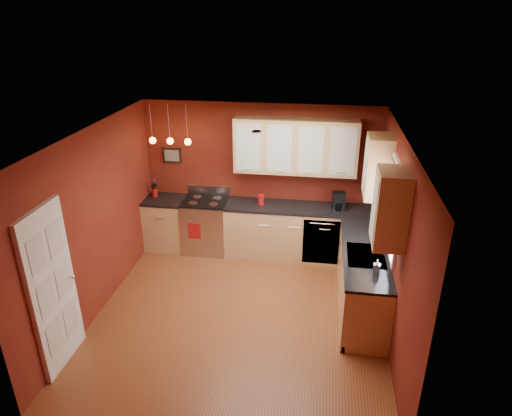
# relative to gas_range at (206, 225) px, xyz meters

# --- Properties ---
(floor) EXTENTS (4.20, 4.20, 0.00)m
(floor) POSITION_rel_gas_range_xyz_m (0.92, -1.80, -0.48)
(floor) COLOR brown
(floor) RESTS_ON ground
(ceiling) EXTENTS (4.00, 4.20, 0.02)m
(ceiling) POSITION_rel_gas_range_xyz_m (0.92, -1.80, 2.12)
(ceiling) COLOR beige
(ceiling) RESTS_ON wall_back
(wall_back) EXTENTS (4.00, 0.02, 2.60)m
(wall_back) POSITION_rel_gas_range_xyz_m (0.92, 0.30, 0.82)
(wall_back) COLOR maroon
(wall_back) RESTS_ON floor
(wall_front) EXTENTS (4.00, 0.02, 2.60)m
(wall_front) POSITION_rel_gas_range_xyz_m (0.92, -3.90, 0.82)
(wall_front) COLOR maroon
(wall_front) RESTS_ON floor
(wall_left) EXTENTS (0.02, 4.20, 2.60)m
(wall_left) POSITION_rel_gas_range_xyz_m (-1.08, -1.80, 0.82)
(wall_left) COLOR maroon
(wall_left) RESTS_ON floor
(wall_right) EXTENTS (0.02, 4.20, 2.60)m
(wall_right) POSITION_rel_gas_range_xyz_m (2.92, -1.80, 0.82)
(wall_right) COLOR maroon
(wall_right) RESTS_ON floor
(base_cabinets_back_left) EXTENTS (0.70, 0.60, 0.90)m
(base_cabinets_back_left) POSITION_rel_gas_range_xyz_m (-0.73, -0.00, -0.03)
(base_cabinets_back_left) COLOR tan
(base_cabinets_back_left) RESTS_ON floor
(base_cabinets_back_right) EXTENTS (2.54, 0.60, 0.90)m
(base_cabinets_back_right) POSITION_rel_gas_range_xyz_m (1.65, -0.00, -0.03)
(base_cabinets_back_right) COLOR tan
(base_cabinets_back_right) RESTS_ON floor
(base_cabinets_right) EXTENTS (0.60, 2.10, 0.90)m
(base_cabinets_right) POSITION_rel_gas_range_xyz_m (2.62, -1.35, -0.03)
(base_cabinets_right) COLOR tan
(base_cabinets_right) RESTS_ON floor
(counter_back_left) EXTENTS (0.70, 0.62, 0.04)m
(counter_back_left) POSITION_rel_gas_range_xyz_m (-0.73, -0.00, 0.44)
(counter_back_left) COLOR black
(counter_back_left) RESTS_ON base_cabinets_back_left
(counter_back_right) EXTENTS (2.54, 0.62, 0.04)m
(counter_back_right) POSITION_rel_gas_range_xyz_m (1.65, -0.00, 0.44)
(counter_back_right) COLOR black
(counter_back_right) RESTS_ON base_cabinets_back_right
(counter_right) EXTENTS (0.62, 2.10, 0.04)m
(counter_right) POSITION_rel_gas_range_xyz_m (2.62, -1.35, 0.44)
(counter_right) COLOR black
(counter_right) RESTS_ON base_cabinets_right
(gas_range) EXTENTS (0.76, 0.64, 1.11)m
(gas_range) POSITION_rel_gas_range_xyz_m (0.00, 0.00, 0.00)
(gas_range) COLOR #B3B3B8
(gas_range) RESTS_ON floor
(dishwasher_front) EXTENTS (0.60, 0.02, 0.80)m
(dishwasher_front) POSITION_rel_gas_range_xyz_m (2.02, -0.29, -0.03)
(dishwasher_front) COLOR #B3B3B8
(dishwasher_front) RESTS_ON base_cabinets_back_right
(sink) EXTENTS (0.50, 0.70, 0.33)m
(sink) POSITION_rel_gas_range_xyz_m (2.62, -1.50, 0.43)
(sink) COLOR #97989D
(sink) RESTS_ON counter_right
(window) EXTENTS (0.06, 1.02, 1.22)m
(window) POSITION_rel_gas_range_xyz_m (2.89, -1.50, 1.21)
(window) COLOR white
(window) RESTS_ON wall_right
(door_left_wall) EXTENTS (0.12, 0.82, 2.05)m
(door_left_wall) POSITION_rel_gas_range_xyz_m (-1.05, -3.00, 0.54)
(door_left_wall) COLOR white
(door_left_wall) RESTS_ON floor
(upper_cabinets_back) EXTENTS (2.00, 0.35, 0.90)m
(upper_cabinets_back) POSITION_rel_gas_range_xyz_m (1.52, 0.12, 1.47)
(upper_cabinets_back) COLOR tan
(upper_cabinets_back) RESTS_ON wall_back
(upper_cabinets_right) EXTENTS (0.35, 1.95, 0.90)m
(upper_cabinets_right) POSITION_rel_gas_range_xyz_m (2.75, -1.48, 1.47)
(upper_cabinets_right) COLOR tan
(upper_cabinets_right) RESTS_ON wall_right
(wall_picture) EXTENTS (0.32, 0.03, 0.26)m
(wall_picture) POSITION_rel_gas_range_xyz_m (-0.63, 0.28, 1.17)
(wall_picture) COLOR black
(wall_picture) RESTS_ON wall_back
(pendant_lights) EXTENTS (0.71, 0.11, 0.66)m
(pendant_lights) POSITION_rel_gas_range_xyz_m (-0.53, -0.05, 1.53)
(pendant_lights) COLOR #97989D
(pendant_lights) RESTS_ON ceiling
(red_canister) EXTENTS (0.12, 0.12, 0.17)m
(red_canister) POSITION_rel_gas_range_xyz_m (0.98, 0.00, 0.55)
(red_canister) COLOR #A31113
(red_canister) RESTS_ON counter_back_right
(red_vase) EXTENTS (0.10, 0.10, 0.15)m
(red_vase) POSITION_rel_gas_range_xyz_m (-0.93, 0.08, 0.54)
(red_vase) COLOR #A31113
(red_vase) RESTS_ON counter_back_left
(flowers) EXTENTS (0.14, 0.14, 0.19)m
(flowers) POSITION_rel_gas_range_xyz_m (-0.93, 0.08, 0.69)
(flowers) COLOR #A31113
(flowers) RESTS_ON red_vase
(coffee_maker) EXTENTS (0.23, 0.22, 0.29)m
(coffee_maker) POSITION_rel_gas_range_xyz_m (2.27, -0.00, 0.59)
(coffee_maker) COLOR black
(coffee_maker) RESTS_ON counter_back_right
(soap_pump) EXTENTS (0.10, 0.10, 0.19)m
(soap_pump) POSITION_rel_gas_range_xyz_m (2.72, -1.94, 0.55)
(soap_pump) COLOR white
(soap_pump) RESTS_ON counter_right
(dish_towel) EXTENTS (0.22, 0.01, 0.29)m
(dish_towel) POSITION_rel_gas_range_xyz_m (-0.13, -0.33, 0.04)
(dish_towel) COLOR #A31113
(dish_towel) RESTS_ON gas_range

